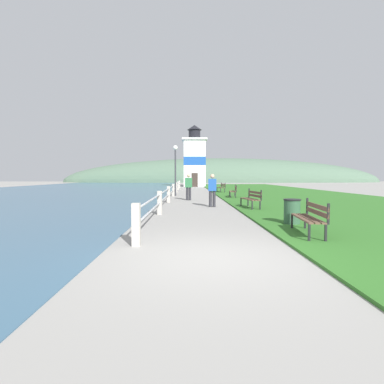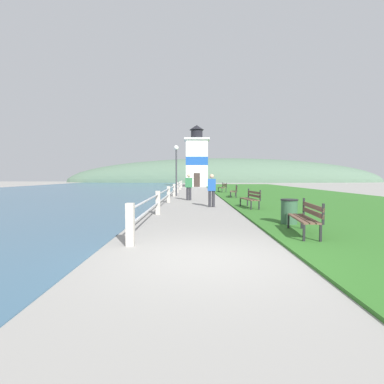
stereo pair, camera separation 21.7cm
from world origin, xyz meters
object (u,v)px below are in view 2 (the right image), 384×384
(park_bench_midway, at_px, (250,198))
(lighthouse, at_px, (196,160))
(trash_bin, at_px, (288,212))
(person_by_railing, at_px, (188,186))
(park_bench_near, at_px, (305,216))
(park_bench_by_lighthouse, at_px, (222,187))
(person_strolling, at_px, (211,189))
(lamp_post, at_px, (175,161))
(park_bench_far, at_px, (234,190))

(park_bench_midway, xyz_separation_m, lighthouse, (-2.11, 30.54, 3.43))
(park_bench_midway, relative_size, trash_bin, 2.07)
(person_by_railing, xyz_separation_m, trash_bin, (3.28, -9.90, -0.50))
(park_bench_near, bearing_deg, park_bench_by_lighthouse, -83.58)
(park_bench_midway, bearing_deg, park_bench_near, 83.73)
(park_bench_midway, xyz_separation_m, person_strolling, (-1.81, 0.92, 0.37))
(person_strolling, distance_m, trash_bin, 6.07)
(park_bench_near, distance_m, lamp_post, 16.55)
(park_bench_far, bearing_deg, trash_bin, 96.56)
(park_bench_midway, distance_m, trash_bin, 4.77)
(park_bench_near, bearing_deg, person_strolling, -68.77)
(lighthouse, bearing_deg, park_bench_by_lighthouse, -82.25)
(park_bench_near, bearing_deg, trash_bin, -87.32)
(park_bench_near, height_order, lamp_post, lamp_post)
(park_bench_near, height_order, park_bench_midway, same)
(person_by_railing, bearing_deg, park_bench_midway, -129.22)
(person_by_railing, relative_size, lamp_post, 0.43)
(person_strolling, relative_size, trash_bin, 1.98)
(park_bench_midway, distance_m, lamp_post, 10.45)
(park_bench_far, bearing_deg, person_strolling, 78.27)
(park_bench_midway, bearing_deg, lighthouse, -93.69)
(person_strolling, distance_m, lamp_post, 8.94)
(lighthouse, xyz_separation_m, person_strolling, (0.30, -29.62, -3.06))
(park_bench_by_lighthouse, height_order, person_strolling, person_strolling)
(park_bench_near, height_order, lighthouse, lighthouse)
(person_by_railing, relative_size, trash_bin, 2.03)
(park_bench_near, bearing_deg, park_bench_midway, -82.28)
(person_by_railing, bearing_deg, park_bench_far, -37.69)
(trash_bin, bearing_deg, park_bench_by_lighthouse, 90.41)
(park_bench_near, distance_m, park_bench_far, 13.63)
(park_bench_far, relative_size, trash_bin, 2.07)
(park_bench_by_lighthouse, distance_m, lamp_post, 6.66)
(park_bench_by_lighthouse, distance_m, lighthouse, 16.95)
(person_strolling, distance_m, person_by_railing, 4.39)
(park_bench_by_lighthouse, bearing_deg, person_strolling, 75.89)
(park_bench_far, bearing_deg, park_bench_by_lighthouse, -82.85)
(person_strolling, relative_size, lamp_post, 0.42)
(park_bench_far, xyz_separation_m, lighthouse, (-2.33, 23.39, 3.43))
(park_bench_by_lighthouse, bearing_deg, park_bench_near, 84.35)
(park_bench_far, relative_size, person_strolling, 1.04)
(park_bench_midway, distance_m, park_bench_far, 7.16)
(park_bench_midway, relative_size, park_bench_by_lighthouse, 0.93)
(park_bench_near, height_order, park_bench_by_lighthouse, same)
(park_bench_midway, xyz_separation_m, park_bench_by_lighthouse, (0.13, 14.09, 0.00))
(park_bench_far, height_order, lighthouse, lighthouse)
(park_bench_far, bearing_deg, lamp_post, -21.21)
(park_bench_far, bearing_deg, park_bench_midway, 94.57)
(park_bench_midway, relative_size, lighthouse, 0.19)
(park_bench_by_lighthouse, bearing_deg, lamp_post, 42.77)
(lighthouse, height_order, trash_bin, lighthouse)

